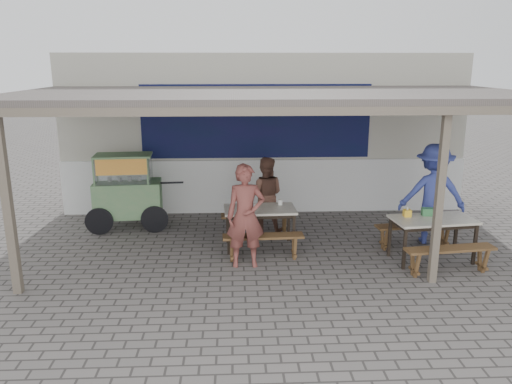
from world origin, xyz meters
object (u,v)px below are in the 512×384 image
(bench_right_wall, at_px, (415,230))
(tissue_box, at_px, (407,213))
(patron_right_table, at_px, (433,194))
(table_left, at_px, (260,212))
(bench_left_wall, at_px, (257,220))
(bench_left_street, at_px, (263,242))
(vendor_cart, at_px, (127,189))
(donation_box, at_px, (428,212))
(patron_wall_side, at_px, (265,195))
(table_right, at_px, (433,223))
(patron_street_side, at_px, (246,216))
(condiment_jar, at_px, (280,202))
(bench_right_street, at_px, (450,254))
(condiment_bowl, at_px, (254,207))

(bench_right_wall, relative_size, tissue_box, 12.45)
(patron_right_table, bearing_deg, table_left, 12.05)
(bench_left_wall, bearing_deg, tissue_box, -28.20)
(bench_left_street, bearing_deg, vendor_cart, 142.79)
(donation_box, bearing_deg, bench_left_wall, 157.94)
(vendor_cart, distance_m, patron_right_table, 5.95)
(table_left, distance_m, patron_wall_side, 0.94)
(table_right, height_order, donation_box, donation_box)
(patron_street_side, height_order, condiment_jar, patron_street_side)
(table_left, distance_m, bench_left_wall, 0.69)
(bench_left_wall, xyz_separation_m, patron_wall_side, (0.18, 0.32, 0.42))
(bench_right_street, relative_size, patron_street_side, 0.86)
(bench_left_street, bearing_deg, patron_street_side, -145.84)
(table_right, xyz_separation_m, vendor_cart, (-5.52, 1.98, 0.16))
(table_right, bearing_deg, bench_right_wall, 90.00)
(tissue_box, distance_m, condiment_jar, 2.26)
(bench_right_wall, bearing_deg, bench_left_wall, 158.49)
(table_left, height_order, condiment_jar, condiment_jar)
(bench_right_wall, height_order, patron_wall_side, patron_wall_side)
(patron_street_side, relative_size, tissue_box, 14.41)
(donation_box, height_order, condiment_bowl, donation_box)
(patron_right_table, bearing_deg, patron_street_side, 24.98)
(table_right, relative_size, patron_right_table, 0.77)
(bench_left_wall, distance_m, bench_right_street, 3.56)
(patron_wall_side, relative_size, donation_box, 7.82)
(patron_right_table, bearing_deg, patron_wall_side, -4.79)
(table_right, height_order, patron_right_table, patron_right_table)
(vendor_cart, relative_size, condiment_bowl, 10.19)
(patron_street_side, xyz_separation_m, patron_wall_side, (0.43, 1.75, -0.11))
(vendor_cart, height_order, condiment_jar, vendor_cart)
(bench_right_street, bearing_deg, bench_left_wall, 140.40)
(bench_left_street, distance_m, patron_right_table, 3.34)
(bench_right_wall, relative_size, patron_wall_side, 0.99)
(bench_right_wall, distance_m, condiment_bowl, 2.96)
(condiment_bowl, bearing_deg, patron_street_side, -101.96)
(table_right, relative_size, patron_wall_side, 0.95)
(patron_right_table, relative_size, condiment_jar, 20.05)
(condiment_bowl, bearing_deg, bench_right_street, -23.58)
(patron_street_side, height_order, patron_wall_side, patron_street_side)
(tissue_box, bearing_deg, table_left, 166.23)
(patron_right_table, bearing_deg, condiment_jar, 7.96)
(patron_wall_side, relative_size, patron_right_table, 0.81)
(bench_left_street, distance_m, bench_right_wall, 2.84)
(tissue_box, height_order, condiment_jar, tissue_box)
(bench_right_wall, distance_m, patron_wall_side, 2.91)
(donation_box, distance_m, condiment_bowl, 3.01)
(condiment_bowl, bearing_deg, bench_left_wall, 82.94)
(vendor_cart, bearing_deg, bench_right_street, -29.02)
(bench_right_wall, bearing_deg, patron_right_table, 31.23)
(patron_wall_side, relative_size, tissue_box, 12.63)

